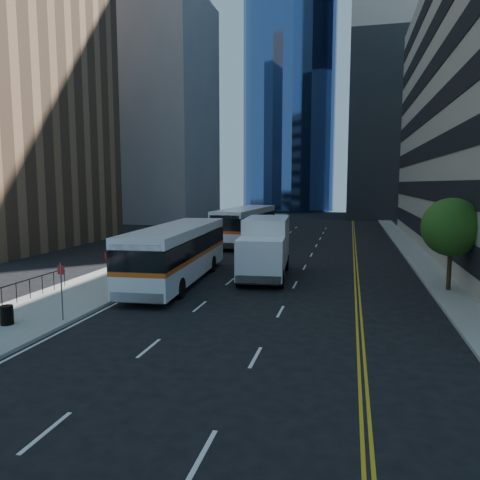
{
  "coord_description": "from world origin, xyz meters",
  "views": [
    {
      "loc": [
        3.56,
        -19.37,
        6.04
      ],
      "look_at": [
        -2.51,
        6.43,
        2.8
      ],
      "focal_mm": 35.0,
      "sensor_mm": 36.0,
      "label": 1
    }
  ],
  "objects_px": {
    "box_truck": "(265,246)",
    "trash_can": "(7,315)",
    "street_tree": "(451,227)",
    "bus_front": "(178,252)",
    "bus_rear": "(246,224)"
  },
  "relations": [
    {
      "from": "street_tree",
      "to": "box_truck",
      "type": "relative_size",
      "value": 0.63
    },
    {
      "from": "street_tree",
      "to": "box_truck",
      "type": "bearing_deg",
      "value": 169.62
    },
    {
      "from": "bus_rear",
      "to": "box_truck",
      "type": "height_order",
      "value": "box_truck"
    },
    {
      "from": "bus_front",
      "to": "bus_rear",
      "type": "height_order",
      "value": "bus_rear"
    },
    {
      "from": "bus_front",
      "to": "box_truck",
      "type": "relative_size",
      "value": 1.67
    },
    {
      "from": "street_tree",
      "to": "bus_rear",
      "type": "height_order",
      "value": "street_tree"
    },
    {
      "from": "trash_can",
      "to": "bus_rear",
      "type": "bearing_deg",
      "value": 82.85
    },
    {
      "from": "box_truck",
      "to": "trash_can",
      "type": "relative_size",
      "value": 10.05
    },
    {
      "from": "street_tree",
      "to": "box_truck",
      "type": "height_order",
      "value": "street_tree"
    },
    {
      "from": "street_tree",
      "to": "bus_rear",
      "type": "bearing_deg",
      "value": 130.38
    },
    {
      "from": "street_tree",
      "to": "box_truck",
      "type": "xyz_separation_m",
      "value": [
        -10.66,
        1.95,
        -1.66
      ]
    },
    {
      "from": "street_tree",
      "to": "bus_front",
      "type": "distance_m",
      "value": 15.72
    },
    {
      "from": "street_tree",
      "to": "bus_front",
      "type": "xyz_separation_m",
      "value": [
        -15.6,
        -0.77,
        -1.76
      ]
    },
    {
      "from": "box_truck",
      "to": "trash_can",
      "type": "bearing_deg",
      "value": -128.04
    },
    {
      "from": "street_tree",
      "to": "bus_rear",
      "type": "relative_size",
      "value": 0.37
    }
  ]
}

